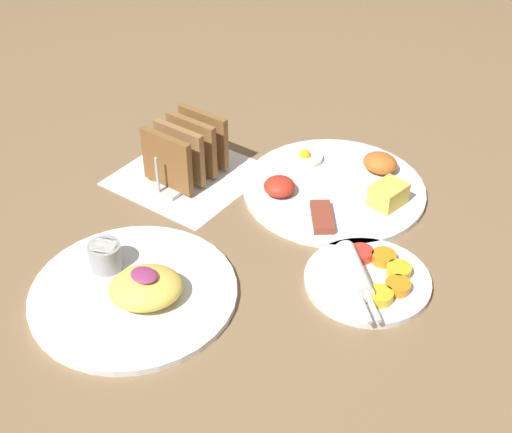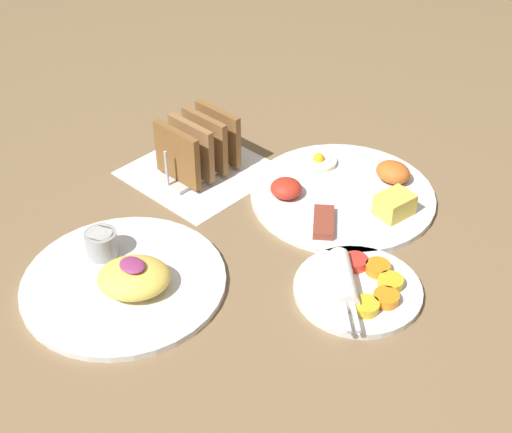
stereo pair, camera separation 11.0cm
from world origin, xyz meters
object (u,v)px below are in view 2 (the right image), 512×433
(plate_foreground, at_px, (125,277))
(toast_rack, at_px, (198,147))
(plate_breakfast, at_px, (345,193))
(plate_condiments, at_px, (358,287))

(plate_foreground, distance_m, toast_rack, 0.31)
(toast_rack, bearing_deg, plate_foreground, -63.81)
(plate_breakfast, xyz_separation_m, plate_condiments, (0.15, -0.17, 0.00))
(plate_breakfast, height_order, plate_condiments, plate_breakfast)
(plate_condiments, xyz_separation_m, toast_rack, (-0.39, 0.06, 0.04))
(plate_breakfast, bearing_deg, plate_condiments, -48.30)
(plate_foreground, xyz_separation_m, toast_rack, (-0.13, 0.27, 0.04))
(plate_breakfast, xyz_separation_m, plate_foreground, (-0.10, -0.38, 0.00))
(plate_foreground, height_order, toast_rack, toast_rack)
(plate_foreground, bearing_deg, plate_breakfast, 75.38)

